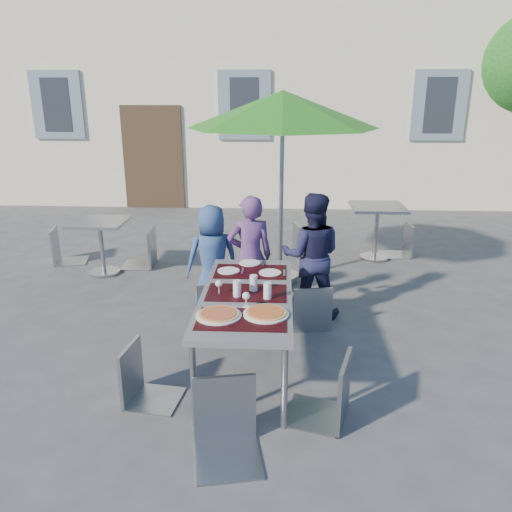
# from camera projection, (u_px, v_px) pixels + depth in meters

# --- Properties ---
(ground) EXTENTS (90.00, 90.00, 0.00)m
(ground) POSITION_uv_depth(u_px,v_px,m) (176.00, 413.00, 3.99)
(ground) COLOR #404043
(ground) RESTS_ON ground
(dining_table) EXTENTS (0.80, 1.85, 0.76)m
(dining_table) POSITION_uv_depth(u_px,v_px,m) (247.00, 299.00, 4.44)
(dining_table) COLOR #46474B
(dining_table) RESTS_ON ground
(pizza_near_left) EXTENTS (0.37, 0.37, 0.03)m
(pizza_near_left) POSITION_uv_depth(u_px,v_px,m) (219.00, 314.00, 3.95)
(pizza_near_left) COLOR white
(pizza_near_left) RESTS_ON dining_table
(pizza_near_right) EXTENTS (0.37, 0.37, 0.03)m
(pizza_near_right) POSITION_uv_depth(u_px,v_px,m) (266.00, 313.00, 3.97)
(pizza_near_right) COLOR white
(pizza_near_right) RESTS_ON dining_table
(glassware) EXTENTS (0.50, 0.42, 0.15)m
(glassware) POSITION_uv_depth(u_px,v_px,m) (249.00, 288.00, 4.32)
(glassware) COLOR silver
(glassware) RESTS_ON dining_table
(place_settings) EXTENTS (0.67, 0.50, 0.01)m
(place_settings) POSITION_uv_depth(u_px,v_px,m) (250.00, 269.00, 5.01)
(place_settings) COLOR white
(place_settings) RESTS_ON dining_table
(child_0) EXTENTS (0.72, 0.60, 1.25)m
(child_0) POSITION_uv_depth(u_px,v_px,m) (212.00, 258.00, 5.74)
(child_0) COLOR #2E4A7F
(child_0) RESTS_ON ground
(child_1) EXTENTS (0.57, 0.43, 1.39)m
(child_1) POSITION_uv_depth(u_px,v_px,m) (250.00, 257.00, 5.58)
(child_1) COLOR #5E3772
(child_1) RESTS_ON ground
(child_2) EXTENTS (0.71, 0.44, 1.42)m
(child_2) POSITION_uv_depth(u_px,v_px,m) (311.00, 256.00, 5.56)
(child_2) COLOR #1B1C3B
(child_2) RESTS_ON ground
(chair_0) EXTENTS (0.44, 0.45, 0.87)m
(chair_0) POSITION_uv_depth(u_px,v_px,m) (214.00, 278.00, 5.47)
(chair_0) COLOR gray
(chair_0) RESTS_ON ground
(chair_1) EXTENTS (0.49, 0.50, 0.85)m
(chair_1) POSITION_uv_depth(u_px,v_px,m) (254.00, 285.00, 5.32)
(chair_1) COLOR gray
(chair_1) RESTS_ON ground
(chair_2) EXTENTS (0.49, 0.49, 0.95)m
(chair_2) POSITION_uv_depth(u_px,v_px,m) (312.00, 280.00, 5.27)
(chair_2) COLOR gray
(chair_2) RESTS_ON ground
(chair_3) EXTENTS (0.46, 0.46, 0.93)m
(chair_3) POSITION_uv_depth(u_px,v_px,m) (140.00, 341.00, 4.01)
(chair_3) COLOR gray
(chair_3) RESTS_ON ground
(chair_4) EXTENTS (0.56, 0.56, 1.02)m
(chair_4) POSITION_uv_depth(u_px,v_px,m) (332.00, 350.00, 3.74)
(chair_4) COLOR gray
(chair_4) RESTS_ON ground
(chair_5) EXTENTS (0.53, 0.54, 1.02)m
(chair_5) POSITION_uv_depth(u_px,v_px,m) (225.00, 376.00, 3.39)
(chair_5) COLOR gray
(chair_5) RESTS_ON ground
(patio_umbrella) EXTENTS (2.40, 2.40, 2.48)m
(patio_umbrella) POSITION_uv_depth(u_px,v_px,m) (283.00, 111.00, 6.12)
(patio_umbrella) COLOR #98999F
(patio_umbrella) RESTS_ON ground
(cafe_table_0) EXTENTS (0.72, 0.72, 0.77)m
(cafe_table_0) POSITION_uv_depth(u_px,v_px,m) (101.00, 237.00, 6.91)
(cafe_table_0) COLOR #98999F
(cafe_table_0) RESTS_ON ground
(bg_chair_l_0) EXTENTS (0.54, 0.54, 1.01)m
(bg_chair_l_0) POSITION_uv_depth(u_px,v_px,m) (60.00, 224.00, 7.37)
(bg_chair_l_0) COLOR #91969C
(bg_chair_l_0) RESTS_ON ground
(bg_chair_r_0) EXTENTS (0.49, 0.48, 1.04)m
(bg_chair_r_0) POSITION_uv_depth(u_px,v_px,m) (143.00, 225.00, 7.21)
(bg_chair_r_0) COLOR #91979D
(bg_chair_r_0) RESTS_ON ground
(cafe_table_1) EXTENTS (0.78, 0.78, 0.84)m
(cafe_table_1) POSITION_uv_depth(u_px,v_px,m) (377.00, 221.00, 7.52)
(cafe_table_1) COLOR #98999F
(cafe_table_1) RESTS_ON ground
(bg_chair_l_1) EXTENTS (0.46, 0.46, 0.84)m
(bg_chair_l_1) POSITION_uv_depth(u_px,v_px,m) (303.00, 222.00, 7.96)
(bg_chair_l_1) COLOR gray
(bg_chair_l_1) RESTS_ON ground
(bg_chair_r_1) EXTENTS (0.46, 0.46, 0.96)m
(bg_chair_r_1) POSITION_uv_depth(u_px,v_px,m) (404.00, 220.00, 7.71)
(bg_chair_r_1) COLOR #8F949A
(bg_chair_r_1) RESTS_ON ground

